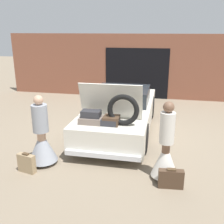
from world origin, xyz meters
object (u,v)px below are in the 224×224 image
object	(u,v)px
person_right	(166,152)
suitcase_beside_right_person	(171,179)
car	(120,112)
suitcase_beside_left_person	(27,163)
person_left	(42,140)

from	to	relation	value
person_right	suitcase_beside_right_person	bearing A→B (deg)	-160.35
car	suitcase_beside_right_person	bearing A→B (deg)	-62.18
person_right	suitcase_beside_right_person	size ratio (longest dim) A/B	3.34
suitcase_beside_right_person	suitcase_beside_left_person	bearing A→B (deg)	-179.41
car	suitcase_beside_left_person	world-z (taller)	car
person_left	suitcase_beside_right_person	size ratio (longest dim) A/B	3.26
person_right	suitcase_beside_left_person	world-z (taller)	person_right
car	suitcase_beside_left_person	distance (m)	3.30
person_left	suitcase_beside_left_person	xyz separation A→B (m)	(-0.17, -0.45, -0.36)
suitcase_beside_left_person	person_right	bearing A→B (deg)	6.71
car	person_right	world-z (taller)	car
person_left	person_right	xyz separation A→B (m)	(2.76, -0.10, 0.02)
person_right	suitcase_beside_left_person	bearing A→B (deg)	93.99
suitcase_beside_right_person	car	bearing A→B (deg)	117.82
suitcase_beside_right_person	person_left	bearing A→B (deg)	171.84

